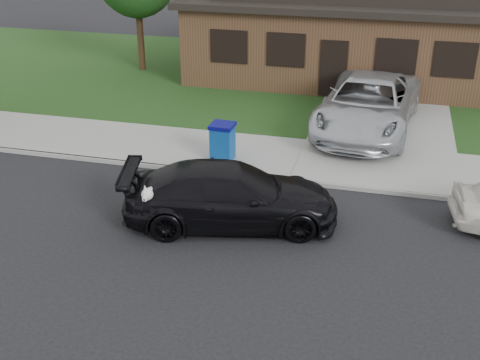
# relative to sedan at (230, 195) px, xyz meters

# --- Properties ---
(ground) EXTENTS (120.00, 120.00, 0.00)m
(ground) POSITION_rel_sedan_xyz_m (-2.77, -1.00, -0.73)
(ground) COLOR black
(ground) RESTS_ON ground
(sidewalk) EXTENTS (60.00, 3.00, 0.12)m
(sidewalk) POSITION_rel_sedan_xyz_m (-2.77, 4.00, -0.67)
(sidewalk) COLOR gray
(sidewalk) RESTS_ON ground
(curb) EXTENTS (60.00, 0.12, 0.12)m
(curb) POSITION_rel_sedan_xyz_m (-2.77, 2.50, -0.67)
(curb) COLOR gray
(curb) RESTS_ON ground
(lawn) EXTENTS (60.00, 13.00, 0.13)m
(lawn) POSITION_rel_sedan_xyz_m (-2.77, 12.00, -0.66)
(lawn) COLOR #193814
(lawn) RESTS_ON ground
(driveway) EXTENTS (4.50, 13.00, 0.14)m
(driveway) POSITION_rel_sedan_xyz_m (3.23, 9.00, -0.66)
(driveway) COLOR gray
(driveway) RESTS_ON ground
(sedan) EXTENTS (5.33, 3.17, 1.45)m
(sedan) POSITION_rel_sedan_xyz_m (0.00, 0.00, 0.00)
(sedan) COLOR black
(sedan) RESTS_ON ground
(minivan) EXTENTS (3.42, 6.35, 1.69)m
(minivan) POSITION_rel_sedan_xyz_m (2.70, 6.79, 0.26)
(minivan) COLOR silver
(minivan) RESTS_ON driveway
(recycling_bin) EXTENTS (0.68, 0.72, 1.09)m
(recycling_bin) POSITION_rel_sedan_xyz_m (-1.14, 3.33, -0.06)
(recycling_bin) COLOR navy
(recycling_bin) RESTS_ON sidewalk
(house) EXTENTS (12.60, 8.60, 4.65)m
(house) POSITION_rel_sedan_xyz_m (1.23, 13.99, 1.41)
(house) COLOR #422B1C
(house) RESTS_ON ground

